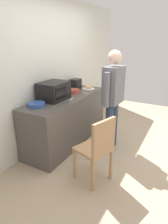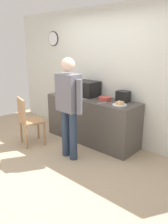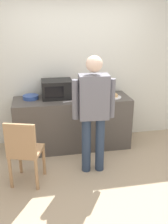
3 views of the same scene
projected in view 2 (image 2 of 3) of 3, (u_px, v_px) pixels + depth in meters
The scene contains 12 objects.
ground_plane at pixel (48, 164), 3.68m from camera, with size 6.00×6.00×0.00m, color tan.
back_wall at pixel (108, 75), 4.45m from camera, with size 5.40×0.13×2.60m.
kitchen_counter at pixel (92, 120), 4.49m from camera, with size 1.94×0.62×0.88m, color #4C4742.
microwave at pixel (86, 89), 4.54m from camera, with size 0.50×0.39×0.30m.
sandwich_plate at pixel (120, 104), 3.85m from camera, with size 0.25×0.25×0.07m.
salad_bowl at pixel (71, 91), 4.86m from camera, with size 0.26×0.26×0.06m, color #33519E.
cereal_bowl at pixel (105, 99), 4.19m from camera, with size 0.23×0.23×0.07m, color #C64C42.
toaster at pixel (123, 96), 4.07m from camera, with size 0.22×0.18×0.20m, color black.
fork_utensil at pixel (102, 103), 4.00m from camera, with size 0.17×0.02×0.01m, color silver.
spoon_utensil at pixel (83, 99), 4.30m from camera, with size 0.17×0.02×0.01m, color silver.
person_standing at pixel (69, 102), 3.64m from camera, with size 0.59×0.27×1.70m.
wooden_chair at pixel (28, 119), 4.27m from camera, with size 0.50×0.50×0.94m.
Camera 2 is at (2.62, -2.05, 1.88)m, focal length 35.86 mm.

